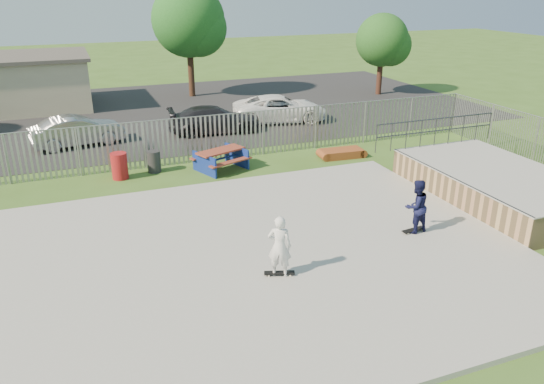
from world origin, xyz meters
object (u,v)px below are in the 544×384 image
object	(u,v)px
picnic_table	(221,160)
car_dark	(214,120)
trash_bin_red	(119,166)
trash_bin_grey	(154,162)
skater_white	(280,246)
car_white	(280,109)
tree_right	(382,40)
skater_navy	(416,206)
car_silver	(78,131)
tree_mid	(188,20)
funbox	(342,153)

from	to	relation	value
picnic_table	car_dark	distance (m)	5.80
trash_bin_red	trash_bin_grey	distance (m)	1.43
skater_white	car_white	bearing A→B (deg)	-83.16
tree_right	skater_navy	world-z (taller)	tree_right
picnic_table	trash_bin_grey	world-z (taller)	trash_bin_grey
car_white	skater_white	distance (m)	16.80
picnic_table	skater_navy	xyz separation A→B (m)	(3.78, -8.10, 0.56)
car_silver	skater_navy	distance (m)	16.58
skater_white	trash_bin_grey	bearing A→B (deg)	-51.64
tree_mid	skater_navy	size ratio (longest dim) A/B	4.34
car_white	skater_navy	bearing A→B (deg)	-174.12
picnic_table	tree_right	world-z (taller)	tree_right
trash_bin_red	skater_navy	xyz separation A→B (m)	(7.80, -8.50, 0.46)
picnic_table	skater_white	size ratio (longest dim) A/B	1.47
tree_mid	trash_bin_red	bearing A→B (deg)	-113.34
trash_bin_red	tree_mid	world-z (taller)	tree_mid
tree_right	tree_mid	bearing A→B (deg)	161.62
skater_navy	tree_right	bearing A→B (deg)	-125.89
trash_bin_red	funbox	bearing A→B (deg)	-4.49
trash_bin_grey	trash_bin_red	bearing A→B (deg)	-167.66
car_white	trash_bin_red	bearing A→B (deg)	135.25
skater_white	tree_mid	bearing A→B (deg)	-69.03
trash_bin_grey	car_silver	xyz separation A→B (m)	(-2.70, 5.05, 0.28)
car_dark	skater_white	xyz separation A→B (m)	(-2.31, -14.65, 0.30)
picnic_table	tree_mid	bearing A→B (deg)	60.10
trash_bin_grey	car_white	size ratio (longest dim) A/B	0.17
picnic_table	skater_navy	bearing A→B (deg)	-86.03
trash_bin_grey	skater_white	bearing A→B (deg)	-80.59
skater_navy	tree_mid	bearing A→B (deg)	-93.38
funbox	car_silver	distance (m)	12.40
trash_bin_red	car_silver	world-z (taller)	car_silver
trash_bin_red	skater_white	xyz separation A→B (m)	(3.00, -9.40, 0.46)
tree_right	skater_white	size ratio (longest dim) A/B	3.20
car_silver	tree_mid	world-z (taller)	tree_mid
car_silver	skater_navy	xyz separation A→B (m)	(9.11, -13.85, 0.27)
funbox	skater_navy	world-z (taller)	skater_navy
tree_mid	skater_navy	xyz separation A→B (m)	(1.41, -23.33, -3.92)
tree_mid	skater_white	bearing A→B (deg)	-97.99
picnic_table	tree_right	size ratio (longest dim) A/B	0.46
tree_mid	skater_white	size ratio (longest dim) A/B	4.34
funbox	skater_white	bearing A→B (deg)	-122.63
trash_bin_grey	car_dark	bearing A→B (deg)	51.59
trash_bin_red	tree_mid	bearing A→B (deg)	66.66
trash_bin_grey	skater_navy	xyz separation A→B (m)	(6.41, -8.80, 0.54)
picnic_table	skater_white	bearing A→B (deg)	-117.55
trash_bin_grey	car_dark	distance (m)	6.32
trash_bin_red	trash_bin_grey	bearing A→B (deg)	12.34
picnic_table	tree_mid	size ratio (longest dim) A/B	0.34
car_dark	tree_mid	world-z (taller)	tree_mid
trash_bin_red	car_white	xyz separation A→B (m)	(9.32, 6.16, 0.22)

